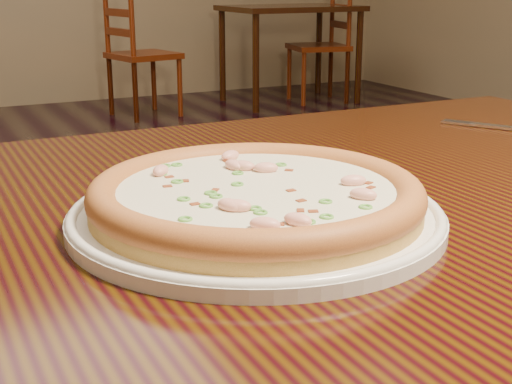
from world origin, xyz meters
name	(u,v)px	position (x,y,z in m)	size (l,w,h in m)	color
hero_table	(334,279)	(-0.16, -0.65, 0.65)	(1.20, 0.80, 0.75)	black
plate	(256,214)	(-0.28, -0.70, 0.76)	(0.34, 0.34, 0.02)	white
pizza	(256,195)	(-0.28, -0.70, 0.78)	(0.30, 0.30, 0.03)	tan
fork	(505,128)	(0.24, -0.50, 0.75)	(0.10, 0.16, 0.00)	silver
bg_table_right	(290,18)	(2.23, 3.72, 0.65)	(1.00, 0.70, 0.75)	black
chair_c	(137,55)	(0.96, 3.65, 0.44)	(0.50, 0.50, 0.95)	#541A03
chair_d	(325,46)	(2.50, 3.63, 0.44)	(0.49, 0.49, 0.95)	#541A03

